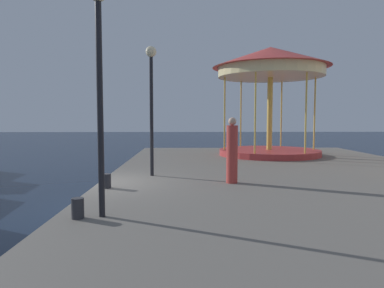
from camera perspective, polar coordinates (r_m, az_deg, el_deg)
name	(u,v)px	position (r m, az deg, el deg)	size (l,w,h in m)	color
ground_plane	(100,208)	(11.13, -14.94, -10.17)	(120.00, 120.00, 0.00)	#162338
quay_dock	(307,194)	(11.38, 18.39, -7.85)	(12.77, 24.60, 0.80)	slate
carousel	(270,74)	(18.82, 12.76, 11.12)	(6.04, 6.04, 5.62)	#B23333
lamp_post_near_edge	(99,60)	(7.07, -15.01, 13.21)	(0.36, 0.36, 4.51)	black
lamp_post_mid_promenade	(151,88)	(11.80, -6.71, 9.14)	(0.36, 0.36, 4.33)	black
bollard_north	(78,208)	(7.19, -18.26, -9.99)	(0.24, 0.24, 0.40)	#2D2D33
bollard_south	(107,181)	(10.01, -13.84, -5.91)	(0.24, 0.24, 0.40)	#2D2D33
person_near_carousel	(232,152)	(10.46, 6.60, -1.35)	(0.34, 0.34, 1.97)	#B23833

